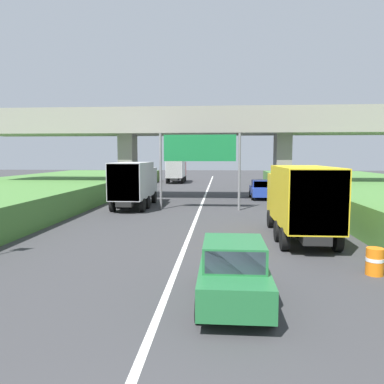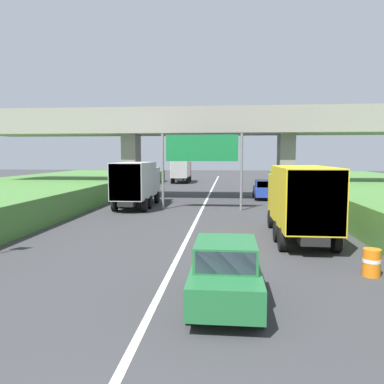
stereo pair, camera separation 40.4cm
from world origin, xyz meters
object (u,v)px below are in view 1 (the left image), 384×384
truck_yellow (300,198)px  car_blue (261,189)px  truck_silver (135,182)px  car_green (233,272)px  truck_red (177,169)px  construction_barrel_2 (338,236)px  construction_barrel_3 (315,220)px  construction_barrel_1 (375,261)px  overhead_highway_sign (200,153)px

truck_yellow → car_blue: size_ratio=1.78×
car_blue → truck_silver: bearing=-147.1°
truck_silver → car_green: (6.86, -18.16, -1.08)m
truck_red → car_blue: 22.70m
construction_barrel_2 → truck_yellow: bearing=136.4°
construction_barrel_3 → truck_yellow: bearing=-117.5°
construction_barrel_1 → construction_barrel_2: size_ratio=1.00×
overhead_highway_sign → car_green: bearing=-83.8°
truck_yellow → construction_barrel_1: size_ratio=8.11×
overhead_highway_sign → construction_barrel_1: 16.39m
truck_silver → truck_red: bearing=90.0°
truck_silver → construction_barrel_2: truck_silver is taller
truck_silver → overhead_highway_sign: bearing=-9.9°
car_blue → overhead_highway_sign: bearing=-124.8°
overhead_highway_sign → construction_barrel_2: bearing=-57.9°
car_green → construction_barrel_3: size_ratio=4.56×
overhead_highway_sign → car_blue: bearing=55.2°
car_green → construction_barrel_3: car_green is taller
construction_barrel_1 → overhead_highway_sign: bearing=114.4°
truck_silver → construction_barrel_3: size_ratio=8.11×
construction_barrel_1 → construction_barrel_3: size_ratio=1.00×
construction_barrel_3 → truck_red: bearing=108.7°
truck_yellow → overhead_highway_sign: bearing=119.6°
construction_barrel_2 → truck_silver: bearing=135.5°
truck_yellow → truck_silver: bearing=135.3°
car_green → car_blue: (3.30, 24.73, 0.00)m
car_green → construction_barrel_3: (4.76, 10.73, -0.40)m
truck_red → truck_silver: same height
construction_barrel_2 → construction_barrel_3: (0.01, 3.99, 0.00)m
truck_red → construction_barrel_1: bearing=-74.7°
overhead_highway_sign → construction_barrel_1: bearing=-65.6°
car_blue → construction_barrel_3: 14.08m
truck_yellow → construction_barrel_3: 3.36m
car_green → construction_barrel_1: car_green is taller
car_blue → construction_barrel_3: bearing=-84.0°
truck_red → car_green: size_ratio=1.78×
overhead_highway_sign → construction_barrel_3: 10.02m
overhead_highway_sign → truck_silver: bearing=170.1°
overhead_highway_sign → truck_silver: (-4.99, 0.87, -2.17)m
overhead_highway_sign → construction_barrel_3: size_ratio=6.53×
overhead_highway_sign → car_green: (1.87, -17.29, -3.25)m
truck_silver → car_green: size_ratio=1.78×
truck_silver → construction_barrel_3: bearing=-32.6°
car_green → construction_barrel_1: bearing=30.1°
truck_red → construction_barrel_1: 43.85m
truck_yellow → car_blue: bearing=90.2°
truck_red → car_green: truck_red is taller
car_blue → truck_red: bearing=116.6°
truck_red → construction_barrel_3: (11.60, -34.29, -1.47)m
truck_yellow → construction_barrel_1: (1.36, -5.31, -1.47)m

